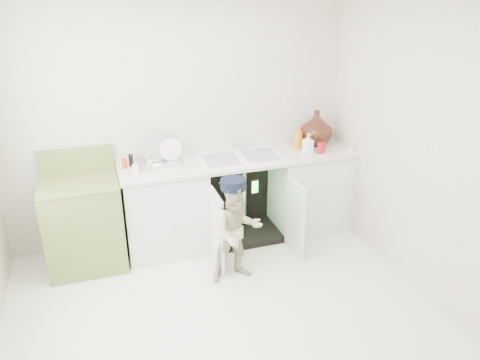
# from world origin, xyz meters

# --- Properties ---
(ground) EXTENTS (3.50, 3.50, 0.00)m
(ground) POSITION_xyz_m (0.00, 0.00, 0.00)
(ground) COLOR beige
(ground) RESTS_ON ground
(room_shell) EXTENTS (6.00, 5.50, 1.26)m
(room_shell) POSITION_xyz_m (0.00, 0.00, 1.25)
(room_shell) COLOR beige
(room_shell) RESTS_ON ground
(counter_run) EXTENTS (2.44, 1.02, 1.28)m
(counter_run) POSITION_xyz_m (0.59, 1.21, 0.49)
(counter_run) COLOR white
(counter_run) RESTS_ON ground
(avocado_stove) EXTENTS (0.70, 0.65, 1.09)m
(avocado_stove) POSITION_xyz_m (-1.03, 1.18, 0.45)
(avocado_stove) COLOR olive
(avocado_stove) RESTS_ON ground
(repair_worker) EXTENTS (0.58, 0.57, 0.99)m
(repair_worker) POSITION_xyz_m (0.27, 0.48, 0.50)
(repair_worker) COLOR #C0B08A
(repair_worker) RESTS_ON ground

